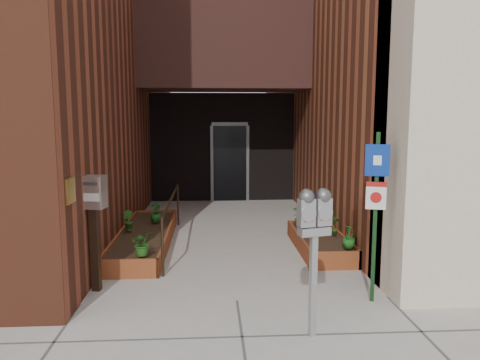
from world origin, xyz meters
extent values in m
plane|color=#9E9991|center=(0.00, 0.00, 0.00)|extent=(80.00, 80.00, 0.00)
cube|color=brown|center=(6.00, 7.15, 5.00)|extent=(8.00, 13.70, 10.00)
cube|color=#C6B498|center=(2.55, 0.20, 2.20)|extent=(1.10, 1.20, 4.40)
cube|color=black|center=(0.00, 6.00, 4.00)|extent=(4.20, 2.00, 2.00)
cube|color=black|center=(0.00, 7.40, 1.50)|extent=(4.00, 0.30, 3.00)
cube|color=black|center=(0.20, 7.22, 1.05)|extent=(0.90, 0.06, 2.10)
cube|color=#B79338|center=(-1.99, -0.20, 1.50)|extent=(0.04, 0.30, 0.30)
cube|color=brown|center=(-1.55, 0.92, 0.15)|extent=(0.90, 0.04, 0.30)
cube|color=brown|center=(-1.55, 4.48, 0.15)|extent=(0.90, 0.04, 0.30)
cube|color=brown|center=(-1.98, 2.70, 0.15)|extent=(0.04, 3.60, 0.30)
cube|color=brown|center=(-1.12, 2.70, 0.15)|extent=(0.04, 3.60, 0.30)
cube|color=black|center=(-1.55, 2.70, 0.13)|extent=(0.82, 3.52, 0.26)
cube|color=brown|center=(1.60, 1.12, 0.15)|extent=(0.80, 0.04, 0.30)
cube|color=brown|center=(1.60, 3.28, 0.15)|extent=(0.80, 0.04, 0.30)
cube|color=brown|center=(1.22, 2.20, 0.15)|extent=(0.04, 2.20, 0.30)
cube|color=brown|center=(1.98, 2.20, 0.15)|extent=(0.04, 2.20, 0.30)
cube|color=black|center=(1.60, 2.20, 0.13)|extent=(0.72, 2.12, 0.26)
cylinder|color=black|center=(-1.05, 1.00, 0.45)|extent=(0.04, 0.04, 0.90)
cylinder|color=black|center=(-1.05, 4.30, 0.45)|extent=(0.04, 0.04, 0.90)
cylinder|color=black|center=(-1.05, 2.65, 0.88)|extent=(0.04, 3.30, 0.04)
cube|color=#98999B|center=(0.76, -1.01, 0.56)|extent=(0.08, 0.08, 1.13)
cube|color=#98999B|center=(0.76, -1.01, 1.17)|extent=(0.36, 0.21, 0.09)
cube|color=#98999B|center=(0.67, -1.04, 1.38)|extent=(0.19, 0.15, 0.29)
sphere|color=#59595B|center=(0.67, -1.04, 1.54)|extent=(0.17, 0.17, 0.17)
cube|color=white|center=(0.68, -1.09, 1.40)|extent=(0.10, 0.03, 0.06)
cube|color=#B21414|center=(0.68, -1.09, 1.31)|extent=(0.10, 0.03, 0.03)
cube|color=#98999B|center=(0.86, -0.99, 1.38)|extent=(0.19, 0.15, 0.29)
sphere|color=#59595B|center=(0.86, -0.99, 1.54)|extent=(0.17, 0.17, 0.17)
cube|color=white|center=(0.87, -1.05, 1.40)|extent=(0.10, 0.03, 0.06)
cube|color=#B21414|center=(0.87, -1.05, 1.31)|extent=(0.10, 0.03, 0.03)
cube|color=black|center=(1.75, -0.10, 1.09)|extent=(0.06, 0.06, 2.18)
cube|color=navy|center=(1.74, -0.13, 1.83)|extent=(0.29, 0.11, 0.40)
cube|color=white|center=(1.74, -0.13, 1.83)|extent=(0.10, 0.04, 0.12)
cube|color=white|center=(1.74, -0.13, 1.39)|extent=(0.24, 0.10, 0.35)
cube|color=#B21414|center=(1.74, -0.13, 1.53)|extent=(0.24, 0.09, 0.06)
cylinder|color=#B21414|center=(1.73, -0.14, 1.37)|extent=(0.14, 0.05, 0.14)
cube|color=black|center=(-1.90, 0.50, 0.58)|extent=(0.12, 0.12, 1.16)
cube|color=silver|center=(-1.90, 0.50, 1.37)|extent=(0.35, 0.28, 0.44)
cube|color=#59595B|center=(-1.92, 0.38, 1.50)|extent=(0.23, 0.05, 0.04)
cube|color=white|center=(-1.92, 0.38, 1.32)|extent=(0.25, 0.05, 0.11)
imported|color=#215718|center=(-1.35, 1.10, 0.49)|extent=(0.44, 0.44, 0.38)
imported|color=#255F1B|center=(-1.85, 2.69, 0.48)|extent=(0.28, 0.28, 0.36)
imported|color=#1B5F1D|center=(-1.42, 3.35, 0.50)|extent=(0.31, 0.31, 0.40)
imported|color=#245317|center=(-1.38, 3.35, 0.47)|extent=(0.25, 0.25, 0.35)
imported|color=#1D5F1B|center=(1.85, 1.30, 0.49)|extent=(0.23, 0.23, 0.37)
imported|color=#244F16|center=(1.85, 2.14, 0.47)|extent=(0.23, 0.23, 0.34)
imported|color=#1E621C|center=(1.35, 2.77, 0.47)|extent=(0.44, 0.44, 0.35)
camera|label=1|loc=(-0.32, -5.77, 2.38)|focal=35.00mm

